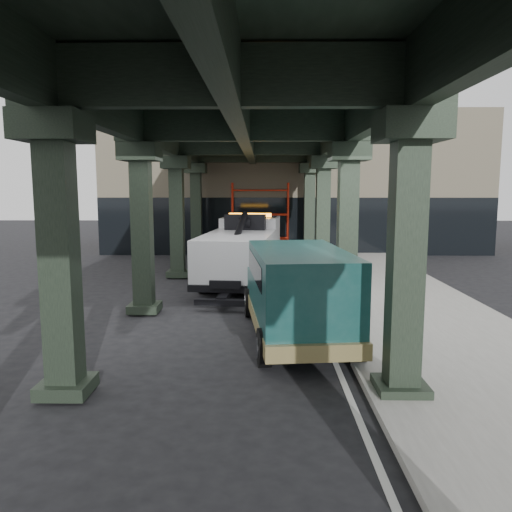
{
  "coord_description": "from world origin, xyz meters",
  "views": [
    {
      "loc": [
        0.13,
        -12.53,
        3.73
      ],
      "look_at": [
        -0.07,
        2.29,
        1.7
      ],
      "focal_mm": 35.0,
      "sensor_mm": 36.0,
      "label": 1
    }
  ],
  "objects": [
    {
      "name": "ground",
      "position": [
        0.0,
        0.0,
        0.0
      ],
      "size": [
        90.0,
        90.0,
        0.0
      ],
      "primitive_type": "plane",
      "color": "black",
      "rests_on": "ground"
    },
    {
      "name": "building",
      "position": [
        2.0,
        20.0,
        4.0
      ],
      "size": [
        22.0,
        10.0,
        8.0
      ],
      "primitive_type": "cube",
      "color": "#C6B793",
      "rests_on": "ground"
    },
    {
      "name": "sidewalk",
      "position": [
        4.5,
        2.0,
        0.07
      ],
      "size": [
        5.0,
        40.0,
        0.15
      ],
      "primitive_type": "cube",
      "color": "gray",
      "rests_on": "ground"
    },
    {
      "name": "viaduct",
      "position": [
        -0.4,
        2.0,
        5.46
      ],
      "size": [
        7.4,
        32.0,
        6.4
      ],
      "color": "black",
      "rests_on": "ground"
    },
    {
      "name": "towed_van",
      "position": [
        0.97,
        -0.57,
        1.23
      ],
      "size": [
        2.73,
        5.82,
        2.29
      ],
      "rotation": [
        0.0,
        0.0,
        0.1
      ],
      "color": "#12403E",
      "rests_on": "ground"
    },
    {
      "name": "lane_stripe",
      "position": [
        1.7,
        2.0,
        0.01
      ],
      "size": [
        0.12,
        38.0,
        0.01
      ],
      "primitive_type": "cube",
      "color": "silver",
      "rests_on": "ground"
    },
    {
      "name": "scaffolding",
      "position": [
        0.0,
        14.64,
        2.11
      ],
      "size": [
        3.08,
        0.88,
        4.0
      ],
      "color": "red",
      "rests_on": "ground"
    },
    {
      "name": "tow_truck",
      "position": [
        -0.6,
        7.11,
        1.36
      ],
      "size": [
        3.23,
        8.7,
        2.79
      ],
      "rotation": [
        0.0,
        0.0,
        -0.11
      ],
      "color": "black",
      "rests_on": "ground"
    }
  ]
}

